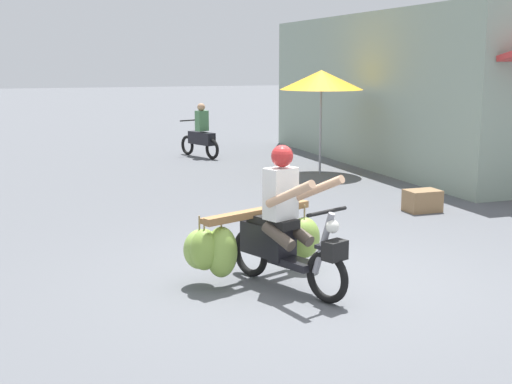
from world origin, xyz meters
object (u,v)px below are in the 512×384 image
(market_umbrella_near_shop, at_px, (321,80))
(produce_crate, at_px, (422,201))
(motorbike_distant_ahead_left, at_px, (201,136))
(motorbike_main_loaded, at_px, (260,237))

(market_umbrella_near_shop, xyz_separation_m, produce_crate, (-0.04, -4.16, -1.87))
(motorbike_distant_ahead_left, height_order, produce_crate, motorbike_distant_ahead_left)
(motorbike_main_loaded, height_order, motorbike_distant_ahead_left, motorbike_main_loaded)
(motorbike_distant_ahead_left, bearing_deg, motorbike_main_loaded, -101.31)
(produce_crate, bearing_deg, motorbike_distant_ahead_left, 103.28)
(market_umbrella_near_shop, distance_m, produce_crate, 4.56)
(market_umbrella_near_shop, relative_size, produce_crate, 4.05)
(motorbike_main_loaded, bearing_deg, produce_crate, 35.04)
(motorbike_main_loaded, xyz_separation_m, motorbike_distant_ahead_left, (2.04, 10.21, 0.02))
(motorbike_distant_ahead_left, height_order, market_umbrella_near_shop, market_umbrella_near_shop)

